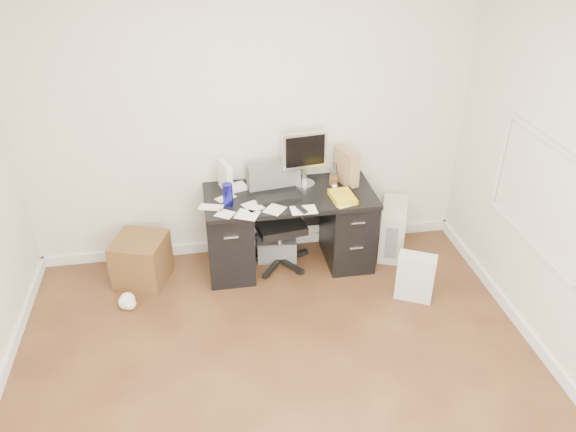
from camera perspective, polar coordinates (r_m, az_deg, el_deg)
name	(u,v)px	position (r m, az deg, el deg)	size (l,w,h in m)	color
ground	(287,404)	(4.10, -0.12, -18.60)	(4.00, 4.00, 0.00)	#422215
room_shell	(291,191)	(3.07, 0.36, 2.51)	(4.02, 4.02, 2.71)	silver
desk	(289,227)	(5.12, 0.15, -1.17)	(1.50, 0.70, 0.75)	black
loose_papers	(268,198)	(4.88, -2.06, 1.81)	(1.10, 0.60, 0.00)	white
lcd_monitor	(304,159)	(4.99, 1.68, 5.82)	(0.41, 0.23, 0.51)	silver
keyboard	(278,198)	(4.86, -1.02, 1.86)	(0.38, 0.13, 0.02)	black
computer_mouse	(334,187)	(5.01, 4.74, 2.98)	(0.06, 0.06, 0.06)	silver
travel_mug	(228,194)	(4.76, -6.13, 2.19)	(0.09, 0.09, 0.19)	#161595
white_binder	(225,176)	(4.98, -6.40, 4.01)	(0.11, 0.23, 0.27)	silver
magazine_file	(346,167)	(5.10, 5.96, 5.02)	(0.14, 0.27, 0.32)	olive
pen_cup	(334,173)	(5.08, 4.70, 4.35)	(0.09, 0.09, 0.22)	brown
yellow_book	(343,197)	(4.87, 5.63, 1.96)	(0.20, 0.26, 0.05)	yellow
paper_remote	(304,209)	(4.69, 1.61, 0.70)	(0.22, 0.17, 0.02)	white
office_chair	(279,219)	(5.09, -0.92, -0.30)	(0.55, 0.55, 0.97)	#505250
pc_tower	(393,229)	(5.48, 10.60, -1.27)	(0.22, 0.50, 0.50)	#B3B0A1
shopping_bag	(415,277)	(4.94, 12.81, -6.06)	(0.31, 0.22, 0.42)	silver
wicker_basket	(141,260)	(5.19, -14.67, -4.31)	(0.43, 0.43, 0.43)	#523118
desk_printer	(277,246)	(5.39, -1.15, -3.07)	(0.37, 0.30, 0.21)	slate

